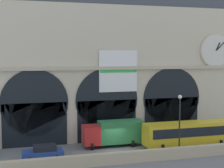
{
  "coord_description": "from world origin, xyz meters",
  "views": [
    {
      "loc": [
        -11.09,
        -37.1,
        11.32
      ],
      "look_at": [
        0.69,
        5.0,
        7.53
      ],
      "focal_mm": 54.16,
      "sensor_mm": 36.0,
      "label": 1
    }
  ],
  "objects": [
    {
      "name": "bus_mideast",
      "position": [
        8.72,
        -0.56,
        1.78
      ],
      "size": [
        11.0,
        3.25,
        3.1
      ],
      "color": "gold",
      "rests_on": "ground"
    },
    {
      "name": "ground_plane",
      "position": [
        0.0,
        0.0,
        0.0
      ],
      "size": [
        200.0,
        200.0,
        0.0
      ],
      "primitive_type": "plane",
      "color": "slate"
    },
    {
      "name": "car_midwest",
      "position": [
        -8.64,
        -0.61,
        0.8
      ],
      "size": [
        4.4,
        2.22,
        1.55
      ],
      "color": "#28479E",
      "rests_on": "ground"
    },
    {
      "name": "street_lamp_quayside",
      "position": [
        6.11,
        -3.5,
        4.41
      ],
      "size": [
        0.44,
        0.44,
        6.9
      ],
      "color": "black",
      "rests_on": "ground"
    },
    {
      "name": "station_building",
      "position": [
        0.03,
        7.57,
        10.31
      ],
      "size": [
        38.62,
        5.56,
        21.14
      ],
      "color": "beige",
      "rests_on": "ground"
    },
    {
      "name": "quay_parapet_wall",
      "position": [
        0.0,
        -4.3,
        0.61
      ],
      "size": [
        90.0,
        0.7,
        1.23
      ],
      "primitive_type": "cube",
      "color": "#BCAD8C",
      "rests_on": "ground"
    },
    {
      "name": "box_truck_center",
      "position": [
        0.2,
        2.54,
        1.7
      ],
      "size": [
        7.5,
        2.91,
        3.12
      ],
      "color": "red",
      "rests_on": "ground"
    }
  ]
}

